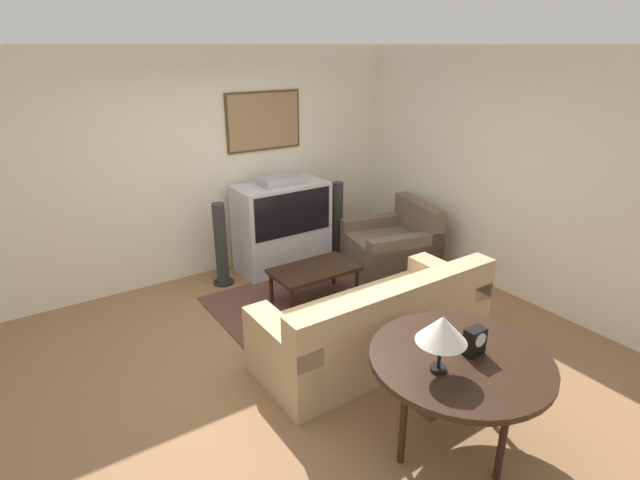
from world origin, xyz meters
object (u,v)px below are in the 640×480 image
object	(u,v)px
couch	(376,326)
coffee_table	(314,272)
table_lamp	(442,330)
tv	(282,225)
speaker_tower_right	(337,220)
speaker_tower_left	(221,247)
console_table	(460,364)
mantel_clock	(475,341)
armchair	(393,246)

from	to	relation	value
couch	coffee_table	xyz separation A→B (m)	(0.10, 1.17, 0.06)
table_lamp	tv	bearing A→B (deg)	77.39
speaker_tower_right	speaker_tower_left	bearing A→B (deg)	180.00
console_table	mantel_clock	world-z (taller)	mantel_clock
speaker_tower_left	speaker_tower_right	xyz separation A→B (m)	(1.69, 0.00, 0.00)
tv	speaker_tower_left	distance (m)	0.85
speaker_tower_left	tv	bearing A→B (deg)	1.64
armchair	tv	bearing A→B (deg)	-110.84
table_lamp	console_table	bearing A→B (deg)	4.23
tv	mantel_clock	xyz separation A→B (m)	(-0.42, -3.38, 0.26)
coffee_table	console_table	distance (m)	2.37
couch	armchair	xyz separation A→B (m)	(1.45, 1.42, -0.03)
console_table	table_lamp	xyz separation A→B (m)	(-0.24, -0.02, 0.36)
tv	coffee_table	size ratio (longest dim) A/B	1.27
coffee_table	table_lamp	distance (m)	2.51
speaker_tower_left	speaker_tower_right	distance (m)	1.69
console_table	coffee_table	bearing A→B (deg)	81.88
tv	armchair	xyz separation A→B (m)	(1.18, -0.78, -0.29)
table_lamp	couch	bearing A→B (deg)	67.86
console_table	armchair	bearing A→B (deg)	56.71
console_table	mantel_clock	distance (m)	0.19
mantel_clock	speaker_tower_left	world-z (taller)	speaker_tower_left
tv	table_lamp	size ratio (longest dim) A/B	3.01
armchair	coffee_table	size ratio (longest dim) A/B	1.25
speaker_tower_right	armchair	bearing A→B (deg)	-66.35
table_lamp	speaker_tower_right	size ratio (longest dim) A/B	0.39
console_table	speaker_tower_left	size ratio (longest dim) A/B	1.23
mantel_clock	tv	bearing A→B (deg)	82.94
speaker_tower_left	table_lamp	bearing A→B (deg)	-88.50
armchair	coffee_table	bearing A→B (deg)	-67.03
couch	table_lamp	bearing A→B (deg)	67.46
coffee_table	console_table	size ratio (longest dim) A/B	0.76
speaker_tower_left	console_table	bearing A→B (deg)	-84.37
couch	armchair	world-z (taller)	same
armchair	mantel_clock	xyz separation A→B (m)	(-1.59, -2.59, 0.55)
couch	mantel_clock	world-z (taller)	mantel_clock
coffee_table	speaker_tower_left	bearing A→B (deg)	123.42
table_lamp	coffee_table	bearing A→B (deg)	76.28
console_table	table_lamp	world-z (taller)	table_lamp
coffee_table	table_lamp	size ratio (longest dim) A/B	2.37
couch	speaker_tower_right	distance (m)	2.45
couch	speaker_tower_left	xyz separation A→B (m)	(-0.57, 2.18, 0.17)
tv	console_table	xyz separation A→B (m)	(-0.51, -3.36, 0.10)
coffee_table	speaker_tower_left	size ratio (longest dim) A/B	0.93
armchair	coffee_table	world-z (taller)	armchair
speaker_tower_right	tv	bearing A→B (deg)	178.36
console_table	mantel_clock	bearing A→B (deg)	-11.16
speaker_tower_right	console_table	bearing A→B (deg)	-112.15
speaker_tower_left	mantel_clock	bearing A→B (deg)	-82.78
console_table	speaker_tower_right	size ratio (longest dim) A/B	1.23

